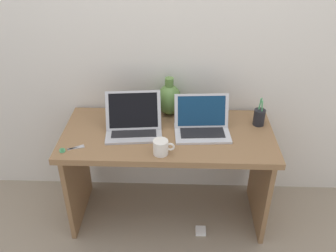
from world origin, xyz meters
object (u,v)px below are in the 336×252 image
object	(u,v)px
green_vase	(169,99)
scissors	(67,149)
laptop_left	(134,122)
laptop_right	(202,123)
power_brick	(201,231)
pen_cup	(259,117)
coffee_mug	(161,147)

from	to	relation	value
green_vase	scissors	distance (m)	0.75
laptop_left	scissors	distance (m)	0.44
laptop_right	power_brick	distance (m)	0.78
pen_cup	scissors	world-z (taller)	pen_cup
scissors	power_brick	world-z (taller)	scissors
laptop_right	coffee_mug	xyz separation A→B (m)	(-0.25, -0.25, -0.01)
laptop_left	coffee_mug	bearing A→B (deg)	-53.08
power_brick	scissors	bearing A→B (deg)	-177.70
coffee_mug	pen_cup	world-z (taller)	pen_cup
laptop_right	scissors	xyz separation A→B (m)	(-0.80, -0.24, -0.06)
pen_cup	power_brick	size ratio (longest dim) A/B	2.68
pen_cup	coffee_mug	bearing A→B (deg)	-151.09
pen_cup	power_brick	xyz separation A→B (m)	(-0.36, -0.29, -0.75)
coffee_mug	scissors	size ratio (longest dim) A/B	0.88
coffee_mug	power_brick	world-z (taller)	coffee_mug
coffee_mug	pen_cup	size ratio (longest dim) A/B	0.67
green_vase	power_brick	xyz separation A→B (m)	(0.23, -0.42, -0.81)
laptop_left	coffee_mug	distance (m)	0.31
green_vase	power_brick	bearing A→B (deg)	-60.98
laptop_right	power_brick	bearing A→B (deg)	-84.49
coffee_mug	power_brick	distance (m)	0.79
coffee_mug	power_brick	size ratio (longest dim) A/B	1.80
green_vase	laptop_left	bearing A→B (deg)	-134.68
laptop_left	laptop_right	bearing A→B (deg)	0.89
coffee_mug	laptop_left	bearing A→B (deg)	126.92
pen_cup	power_brick	distance (m)	0.88
laptop_left	green_vase	bearing A→B (deg)	45.32
laptop_left	coffee_mug	xyz separation A→B (m)	(0.19, -0.25, -0.02)
laptop_right	green_vase	bearing A→B (deg)	134.82
laptop_right	coffee_mug	bearing A→B (deg)	-133.93
laptop_right	scissors	world-z (taller)	laptop_right
power_brick	pen_cup	bearing A→B (deg)	39.52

